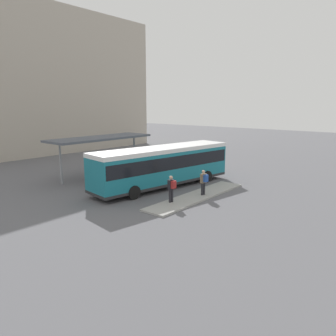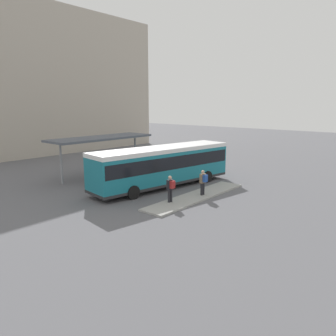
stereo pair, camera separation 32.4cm
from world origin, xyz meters
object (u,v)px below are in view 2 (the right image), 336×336
(city_bus, at_px, (163,164))
(bicycle_black, at_px, (208,166))
(pedestrian_companion, at_px, (203,181))
(pedestrian_waiting, at_px, (171,187))
(bicycle_green, at_px, (203,164))

(city_bus, relative_size, bicycle_black, 7.54)
(pedestrian_companion, bearing_deg, pedestrian_waiting, 82.74)
(bicycle_black, distance_m, bicycle_green, 0.70)
(city_bus, distance_m, bicycle_green, 8.44)
(pedestrian_companion, bearing_deg, bicycle_black, -52.76)
(pedestrian_companion, bearing_deg, city_bus, 1.08)
(bicycle_green, bearing_deg, pedestrian_companion, -63.60)
(pedestrian_waiting, height_order, bicycle_green, pedestrian_waiting)
(city_bus, bearing_deg, pedestrian_waiting, -124.18)
(pedestrian_waiting, xyz_separation_m, pedestrian_companion, (2.72, -0.61, 0.01))
(city_bus, bearing_deg, bicycle_green, 21.58)
(bicycle_black, bearing_deg, pedestrian_companion, 113.51)
(pedestrian_waiting, distance_m, bicycle_green, 12.28)
(pedestrian_companion, height_order, bicycle_green, pedestrian_companion)
(city_bus, xyz_separation_m, pedestrian_companion, (-0.30, -3.88, -0.68))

